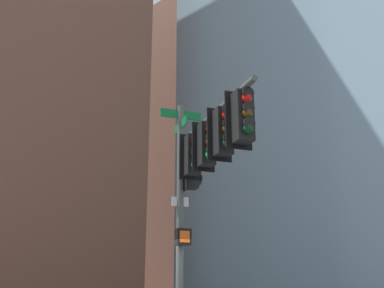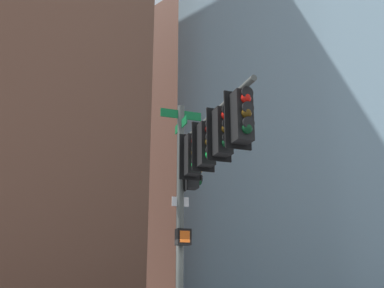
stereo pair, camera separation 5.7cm
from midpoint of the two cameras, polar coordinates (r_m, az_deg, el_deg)
name	(u,v)px [view 1 (the left image)]	position (r m, az deg, el deg)	size (l,w,h in m)	color
signal_pole_assembly	(202,161)	(10.29, 1.15, -2.19)	(4.28, 2.55, 6.14)	#4C514C
building_brick_midblock	(225,137)	(65.30, 4.22, 0.97)	(20.50, 16.40, 44.09)	brown
building_glass_tower	(328,2)	(60.09, 17.15, 17.08)	(23.91, 29.24, 69.56)	#8CB2C6
building_brick_farside	(298,139)	(70.24, 13.50, 0.65)	(18.75, 14.09, 45.42)	brown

